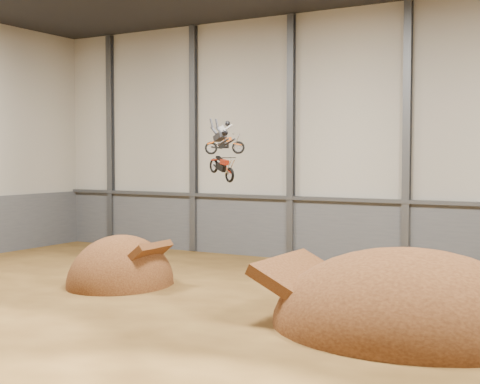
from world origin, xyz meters
name	(u,v)px	position (x,y,z in m)	size (l,w,h in m)	color
floor	(197,321)	(0.00, 0.00, 0.00)	(40.00, 40.00, 0.00)	#4A3013
back_wall	(348,137)	(0.00, 15.00, 7.00)	(40.00, 0.10, 14.00)	#B1AB9D
lower_band_back	(346,232)	(0.00, 14.90, 1.75)	(39.80, 0.18, 3.50)	#505257
steel_rail	(346,200)	(0.00, 14.75, 3.55)	(39.80, 0.35, 0.20)	#47494F
steel_column_0	(111,140)	(-16.67, 14.80, 7.00)	(0.40, 0.36, 13.90)	#47494F
steel_column_1	(194,139)	(-10.00, 14.80, 7.00)	(0.40, 0.36, 13.90)	#47494F
steel_column_2	(291,137)	(-3.33, 14.80, 7.00)	(0.40, 0.36, 13.90)	#47494F
steel_column_3	(407,135)	(3.33, 14.80, 7.00)	(0.40, 0.36, 13.90)	#47494F
takeoff_ramp	(121,285)	(-6.80, 3.95, 0.00)	(4.61, 5.32, 4.61)	#402110
landing_ramp	(408,328)	(6.84, 2.79, 0.00)	(9.55, 8.45, 5.51)	#402110
fmx_rider_a	(225,136)	(-3.02, 6.96, 6.85)	(1.85, 0.70, 1.67)	#C84D0D
fmx_rider_b	(221,151)	(-0.28, 2.10, 6.13)	(2.39, 0.68, 2.05)	#A9210C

